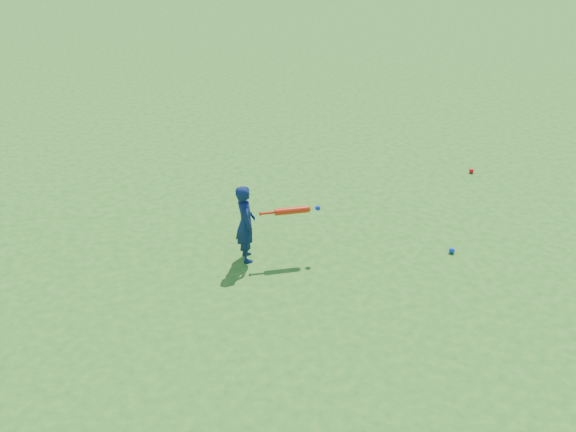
{
  "coord_description": "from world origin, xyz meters",
  "views": [
    {
      "loc": [
        -1.85,
        -6.88,
        4.11
      ],
      "look_at": [
        -0.01,
        -0.61,
        0.52
      ],
      "focal_mm": 40.0,
      "sensor_mm": 36.0,
      "label": 1
    }
  ],
  "objects_px": {
    "child": "(246,223)",
    "ground_ball_red": "(471,171)",
    "ground_ball_blue": "(452,250)",
    "bat_swing": "(294,210)"
  },
  "relations": [
    {
      "from": "ground_ball_blue",
      "to": "child",
      "type": "bearing_deg",
      "value": 166.4
    },
    {
      "from": "child",
      "to": "ground_ball_blue",
      "type": "xyz_separation_m",
      "value": [
        2.4,
        -0.58,
        -0.44
      ]
    },
    {
      "from": "ground_ball_blue",
      "to": "bat_swing",
      "type": "bearing_deg",
      "value": 165.15
    },
    {
      "from": "ground_ball_red",
      "to": "bat_swing",
      "type": "bearing_deg",
      "value": -155.66
    },
    {
      "from": "child",
      "to": "bat_swing",
      "type": "height_order",
      "value": "child"
    },
    {
      "from": "child",
      "to": "bat_swing",
      "type": "bearing_deg",
      "value": -96.95
    },
    {
      "from": "ground_ball_red",
      "to": "ground_ball_blue",
      "type": "xyz_separation_m",
      "value": [
        -1.42,
        -1.96,
        -0.0
      ]
    },
    {
      "from": "ground_ball_blue",
      "to": "ground_ball_red",
      "type": "bearing_deg",
      "value": 54.13
    },
    {
      "from": "child",
      "to": "ground_ball_red",
      "type": "relative_size",
      "value": 13.42
    },
    {
      "from": "ground_ball_red",
      "to": "child",
      "type": "bearing_deg",
      "value": -160.06
    }
  ]
}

